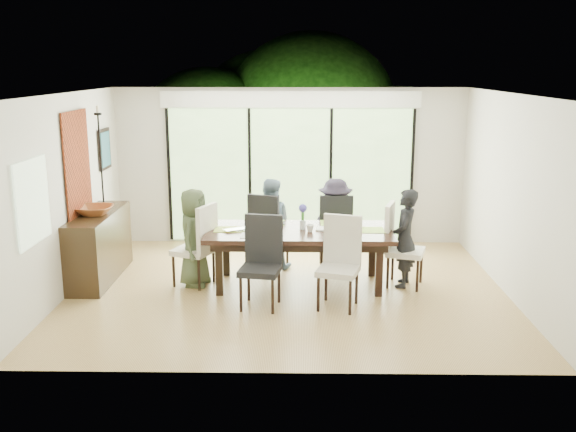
{
  "coord_description": "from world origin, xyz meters",
  "views": [
    {
      "loc": [
        0.15,
        -8.49,
        3.06
      ],
      "look_at": [
        0.0,
        0.25,
        1.0
      ],
      "focal_mm": 40.0,
      "sensor_mm": 36.0,
      "label": 1
    }
  ],
  "objects_px": {
    "person_left_end": "(194,237)",
    "sideboard": "(99,246)",
    "cup_a": "(250,224)",
    "bowl": "(94,210)",
    "chair_far_left": "(270,230)",
    "chair_far_right": "(335,230)",
    "person_far_right": "(335,224)",
    "person_far_left": "(270,223)",
    "person_right_end": "(405,238)",
    "laptop": "(238,230)",
    "vase": "(303,225)",
    "chair_left_end": "(193,244)",
    "table_top": "(299,232)",
    "chair_near_right": "(338,263)",
    "cup_b": "(310,228)",
    "chair_near_left": "(260,263)",
    "chair_right_end": "(406,245)",
    "cup_c": "(356,225)"
  },
  "relations": [
    {
      "from": "person_right_end",
      "to": "sideboard",
      "type": "bearing_deg",
      "value": -78.59
    },
    {
      "from": "cup_a",
      "to": "cup_c",
      "type": "bearing_deg",
      "value": -1.91
    },
    {
      "from": "person_right_end",
      "to": "chair_far_right",
      "type": "bearing_deg",
      "value": -117.81
    },
    {
      "from": "person_left_end",
      "to": "cup_a",
      "type": "relative_size",
      "value": 10.4
    },
    {
      "from": "chair_far_left",
      "to": "chair_far_right",
      "type": "xyz_separation_m",
      "value": [
        1.0,
        0.0,
        0.0
      ]
    },
    {
      "from": "person_left_end",
      "to": "sideboard",
      "type": "relative_size",
      "value": 0.8
    },
    {
      "from": "chair_right_end",
      "to": "chair_near_left",
      "type": "relative_size",
      "value": 1.0
    },
    {
      "from": "chair_near_right",
      "to": "vase",
      "type": "bearing_deg",
      "value": 132.18
    },
    {
      "from": "person_right_end",
      "to": "vase",
      "type": "relative_size",
      "value": 10.75
    },
    {
      "from": "person_right_end",
      "to": "person_far_right",
      "type": "xyz_separation_m",
      "value": [
        -0.93,
        0.83,
        0.0
      ]
    },
    {
      "from": "chair_right_end",
      "to": "person_left_end",
      "type": "relative_size",
      "value": 0.85
    },
    {
      "from": "chair_near_left",
      "to": "cup_a",
      "type": "height_order",
      "value": "chair_near_left"
    },
    {
      "from": "table_top",
      "to": "chair_near_right",
      "type": "xyz_separation_m",
      "value": [
        0.5,
        -0.87,
        -0.18
      ]
    },
    {
      "from": "chair_far_left",
      "to": "person_right_end",
      "type": "distance_m",
      "value": 2.11
    },
    {
      "from": "chair_far_right",
      "to": "cup_b",
      "type": "relative_size",
      "value": 11.0
    },
    {
      "from": "vase",
      "to": "sideboard",
      "type": "xyz_separation_m",
      "value": [
        -2.97,
        0.2,
        -0.38
      ]
    },
    {
      "from": "laptop",
      "to": "cup_b",
      "type": "bearing_deg",
      "value": -29.83
    },
    {
      "from": "chair_left_end",
      "to": "person_far_left",
      "type": "height_order",
      "value": "person_far_left"
    },
    {
      "from": "person_right_end",
      "to": "person_far_left",
      "type": "bearing_deg",
      "value": -98.65
    },
    {
      "from": "chair_near_right",
      "to": "person_far_left",
      "type": "distance_m",
      "value": 1.95
    },
    {
      "from": "table_top",
      "to": "cup_c",
      "type": "relative_size",
      "value": 19.35
    },
    {
      "from": "laptop",
      "to": "person_far_right",
      "type": "bearing_deg",
      "value": 3.77
    },
    {
      "from": "person_far_left",
      "to": "bowl",
      "type": "xyz_separation_m",
      "value": [
        -2.47,
        -0.68,
        0.35
      ]
    },
    {
      "from": "table_top",
      "to": "person_far_left",
      "type": "xyz_separation_m",
      "value": [
        -0.45,
        0.83,
        -0.08
      ]
    },
    {
      "from": "chair_right_end",
      "to": "person_right_end",
      "type": "bearing_deg",
      "value": 107.47
    },
    {
      "from": "table_top",
      "to": "vase",
      "type": "xyz_separation_m",
      "value": [
        0.05,
        0.05,
        0.1
      ]
    },
    {
      "from": "table_top",
      "to": "chair_far_right",
      "type": "distance_m",
      "value": 1.03
    },
    {
      "from": "cup_a",
      "to": "bowl",
      "type": "relative_size",
      "value": 0.26
    },
    {
      "from": "chair_far_left",
      "to": "person_far_left",
      "type": "relative_size",
      "value": 0.85
    },
    {
      "from": "chair_left_end",
      "to": "cup_a",
      "type": "bearing_deg",
      "value": 122.57
    },
    {
      "from": "sideboard",
      "to": "bowl",
      "type": "bearing_deg",
      "value": -90.0
    },
    {
      "from": "person_right_end",
      "to": "person_far_left",
      "type": "height_order",
      "value": "same"
    },
    {
      "from": "vase",
      "to": "person_far_left",
      "type": "bearing_deg",
      "value": 122.66
    },
    {
      "from": "person_right_end",
      "to": "laptop",
      "type": "height_order",
      "value": "person_right_end"
    },
    {
      "from": "table_top",
      "to": "chair_near_left",
      "type": "distance_m",
      "value": 1.02
    },
    {
      "from": "bowl",
      "to": "chair_left_end",
      "type": "bearing_deg",
      "value": -5.91
    },
    {
      "from": "person_far_left",
      "to": "sideboard",
      "type": "xyz_separation_m",
      "value": [
        -2.47,
        -0.58,
        -0.21
      ]
    },
    {
      "from": "person_far_left",
      "to": "person_left_end",
      "type": "bearing_deg",
      "value": 43.32
    },
    {
      "from": "person_right_end",
      "to": "sideboard",
      "type": "distance_m",
      "value": 4.41
    },
    {
      "from": "person_left_end",
      "to": "person_right_end",
      "type": "distance_m",
      "value": 2.96
    },
    {
      "from": "chair_far_right",
      "to": "laptop",
      "type": "bearing_deg",
      "value": 33.79
    },
    {
      "from": "laptop",
      "to": "chair_far_left",
      "type": "bearing_deg",
      "value": 37.34
    },
    {
      "from": "chair_near_left",
      "to": "chair_far_left",
      "type": "bearing_deg",
      "value": 97.78
    },
    {
      "from": "chair_far_right",
      "to": "chair_near_right",
      "type": "relative_size",
      "value": 1.0
    },
    {
      "from": "person_far_right",
      "to": "bowl",
      "type": "height_order",
      "value": "person_far_right"
    },
    {
      "from": "chair_left_end",
      "to": "vase",
      "type": "relative_size",
      "value": 9.17
    },
    {
      "from": "person_right_end",
      "to": "person_far_right",
      "type": "relative_size",
      "value": 1.0
    },
    {
      "from": "person_far_left",
      "to": "cup_b",
      "type": "distance_m",
      "value": 1.12
    },
    {
      "from": "chair_far_right",
      "to": "chair_near_right",
      "type": "distance_m",
      "value": 1.72
    },
    {
      "from": "sideboard",
      "to": "chair_near_right",
      "type": "bearing_deg",
      "value": -18.1
    }
  ]
}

